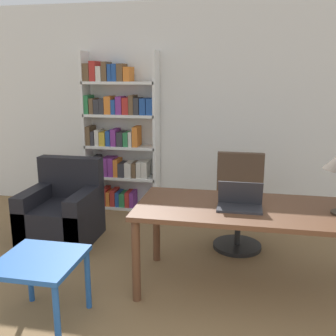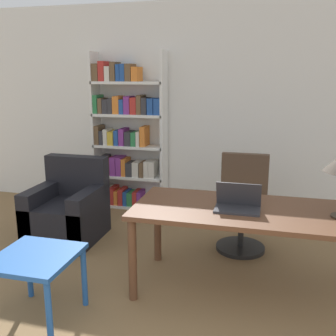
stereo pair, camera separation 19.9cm
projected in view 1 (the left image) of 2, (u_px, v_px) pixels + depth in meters
wall_back at (214, 110)px, 5.09m from camera, size 8.00×0.06×2.70m
desk at (251, 217)px, 3.24m from camera, size 1.89×0.85×0.74m
laptop at (240, 203)px, 3.18m from camera, size 0.36×0.22×0.22m
office_chair at (239, 206)px, 4.16m from camera, size 0.52×0.52×0.99m
side_table_blue at (40, 269)px, 2.81m from camera, size 0.56×0.59×0.52m
armchair at (63, 214)px, 4.32m from camera, size 0.73×0.76×0.89m
bookshelf at (117, 138)px, 5.24m from camera, size 1.00×0.28×2.09m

